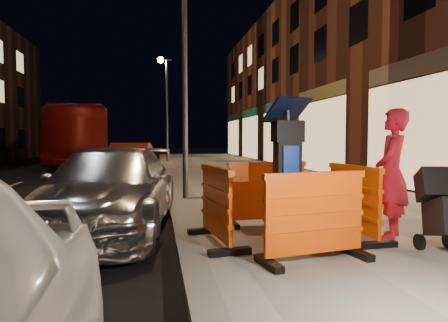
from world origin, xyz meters
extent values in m
plane|color=black|center=(0.00, 0.00, 0.00)|extent=(120.00, 120.00, 0.00)
cube|color=gray|center=(3.00, 0.00, 0.07)|extent=(6.00, 60.00, 0.15)
cube|color=slate|center=(0.00, 0.00, 0.07)|extent=(0.30, 60.00, 0.15)
cube|color=black|center=(1.31, -0.99, 1.04)|extent=(0.61, 0.61, 1.77)
cube|color=#F04A05|center=(1.31, -1.94, 0.64)|extent=(1.34, 0.75, 0.99)
cube|color=#F04A05|center=(1.31, -0.04, 0.64)|extent=(1.29, 0.58, 0.99)
cube|color=#F04A05|center=(0.36, -0.99, 0.64)|extent=(0.69, 1.33, 0.99)
cube|color=#F04A05|center=(2.26, -0.99, 0.64)|extent=(0.60, 1.30, 0.99)
imported|color=silver|center=(-1.15, 0.71, 0.00)|extent=(2.38, 4.79, 1.34)
imported|color=#AB2E1B|center=(-1.38, 9.38, 0.00)|extent=(1.78, 4.20, 1.35)
imported|color=maroon|center=(-4.61, 17.24, 0.00)|extent=(4.31, 11.72, 3.19)
imported|color=#AA1122|center=(2.74, -1.13, 1.03)|extent=(0.73, 0.76, 1.76)
cylinder|color=#3F3F44|center=(0.25, 3.00, 3.15)|extent=(0.12, 0.12, 6.00)
cylinder|color=#3F3F44|center=(0.25, 18.00, 3.15)|extent=(0.12, 0.12, 6.00)
camera|label=1|loc=(-0.40, -6.04, 1.50)|focal=32.00mm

